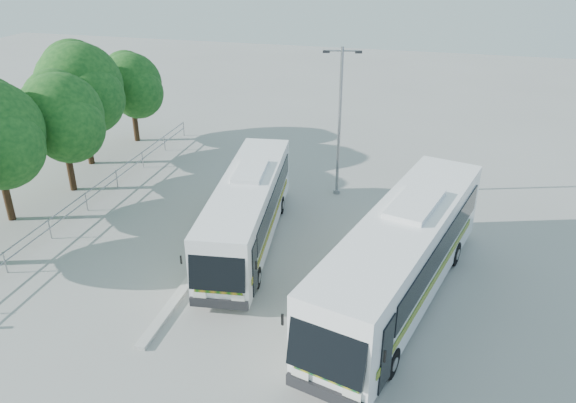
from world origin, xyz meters
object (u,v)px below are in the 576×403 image
(tree_far_c, at_px, (62,115))
(coach_adjacent, at_px, (401,256))
(tree_far_d, at_px, (81,86))
(tree_far_e, at_px, (131,84))
(coach_main, at_px, (247,209))
(lamppost, at_px, (340,117))

(tree_far_c, distance_m, coach_adjacent, 19.20)
(tree_far_d, distance_m, tree_far_e, 4.65)
(tree_far_c, relative_size, coach_adjacent, 0.49)
(tree_far_c, height_order, coach_adjacent, tree_far_c)
(tree_far_e, xyz_separation_m, coach_adjacent, (18.63, -14.09, -1.92))
(coach_main, bearing_deg, tree_far_e, 129.02)
(tree_far_c, relative_size, lamppost, 0.82)
(tree_far_c, distance_m, tree_far_e, 8.22)
(tree_far_e, bearing_deg, coach_main, -44.19)
(tree_far_c, bearing_deg, tree_far_e, 93.54)
(coach_main, relative_size, lamppost, 1.44)
(tree_far_e, bearing_deg, coach_adjacent, -37.10)
(tree_far_d, distance_m, lamppost, 15.33)
(tree_far_c, height_order, tree_far_e, tree_far_c)
(tree_far_c, bearing_deg, lamppost, 12.68)
(tree_far_c, height_order, lamppost, lamppost)
(coach_adjacent, bearing_deg, tree_far_e, 158.12)
(tree_far_d, bearing_deg, lamppost, -1.95)
(tree_far_d, bearing_deg, coach_main, -28.93)
(tree_far_c, xyz_separation_m, lamppost, (14.12, 3.18, 0.08))
(tree_far_e, relative_size, coach_main, 0.52)
(tree_far_c, distance_m, coach_main, 11.83)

